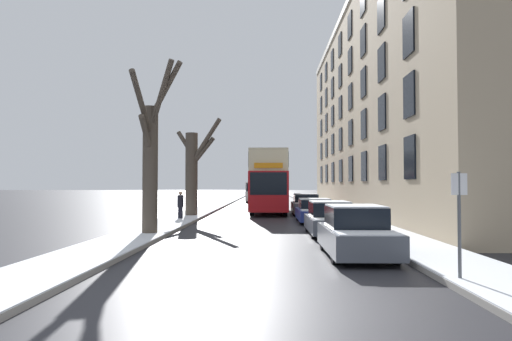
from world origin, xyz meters
TOP-DOWN VIEW (x-y plane):
  - ground_plane at (0.00, 0.00)m, footprint 320.00×320.00m
  - sidewalk_left at (-4.83, 53.00)m, footprint 2.14×130.00m
  - sidewalk_right at (4.83, 53.00)m, footprint 2.14×130.00m
  - terrace_facade_right at (10.39, 26.04)m, footprint 9.10×40.09m
  - bare_tree_left_0 at (-4.42, 9.84)m, footprint 1.81×2.81m
  - bare_tree_left_1 at (-4.53, 20.32)m, footprint 3.03×1.57m
  - double_decker_bus at (0.18, 25.36)m, footprint 2.53×10.85m
  - parked_car_0 at (2.68, 5.24)m, footprint 1.75×4.14m
  - parked_car_1 at (2.68, 10.80)m, footprint 1.78×4.25m
  - parked_car_2 at (2.68, 16.86)m, footprint 1.86×4.45m
  - parked_car_3 at (2.68, 22.88)m, footprint 1.80×4.19m
  - oncoming_van at (-1.41, 44.89)m, footprint 1.98×4.89m
  - pedestrian_left_sidewalk at (-4.75, 17.56)m, footprint 0.36×0.36m
  - street_sign_post at (4.06, 1.52)m, footprint 0.32×0.07m

SIDE VIEW (x-z plane):
  - ground_plane at x=0.00m, z-range 0.00..0.00m
  - sidewalk_left at x=-4.83m, z-range 0.00..0.16m
  - sidewalk_right at x=4.83m, z-range 0.00..0.16m
  - parked_car_2 at x=2.68m, z-range -0.04..1.25m
  - parked_car_1 at x=2.68m, z-range -0.05..1.32m
  - parked_car_3 at x=2.68m, z-range -0.05..1.38m
  - parked_car_0 at x=2.68m, z-range -0.06..1.39m
  - pedestrian_left_sidewalk at x=-4.75m, z-range 0.08..1.76m
  - oncoming_van at x=-1.41m, z-range 0.09..2.39m
  - street_sign_post at x=4.06m, z-range 0.18..2.48m
  - double_decker_bus at x=0.18m, z-range 0.29..4.60m
  - bare_tree_left_1 at x=-4.53m, z-range -0.14..5.93m
  - bare_tree_left_0 at x=-4.42m, z-range -0.29..6.44m
  - terrace_facade_right at x=10.39m, z-range 0.00..15.65m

